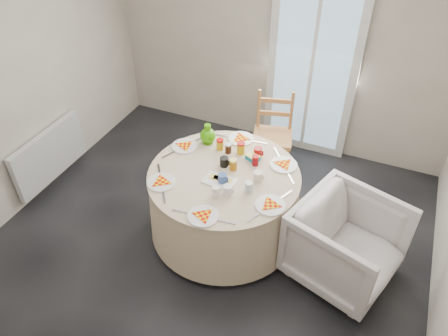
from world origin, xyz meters
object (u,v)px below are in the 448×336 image
at_px(wooden_chair, 273,136).
at_px(armchair, 347,243).
at_px(green_pitcher, 208,131).
at_px(table, 224,203).
at_px(radiator, 50,155).

xyz_separation_m(wooden_chair, armchair, (1.05, -1.16, -0.08)).
distance_m(wooden_chair, armchair, 1.57).
height_order(wooden_chair, green_pitcher, green_pitcher).
relative_size(armchair, green_pitcher, 4.24).
height_order(armchair, green_pitcher, green_pitcher).
distance_m(table, armchair, 1.16).
bearing_deg(table, wooden_chair, 84.58).
distance_m(radiator, wooden_chair, 2.42).
bearing_deg(radiator, table, 1.76).
distance_m(radiator, armchair, 3.17).
bearing_deg(table, green_pitcher, 131.36).
height_order(table, armchair, armchair).
bearing_deg(table, armchair, -2.62).
distance_m(table, wooden_chair, 1.12).
relative_size(table, wooden_chair, 1.49).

